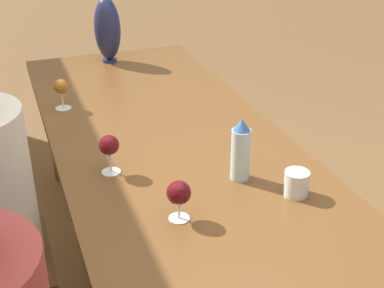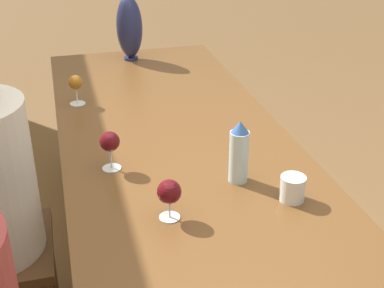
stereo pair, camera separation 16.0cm
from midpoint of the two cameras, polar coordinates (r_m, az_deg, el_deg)
dining_table at (r=1.97m, az=-2.30°, el=-4.28°), size 2.93×0.92×0.74m
water_bottle at (r=1.83m, az=2.73°, el=-0.73°), size 0.07×0.07×0.23m
water_tumbler at (r=1.79m, az=8.56°, el=-4.22°), size 0.08×0.08×0.09m
vase at (r=3.04m, az=-10.54°, el=11.92°), size 0.14×0.14×0.36m
wine_glass_1 at (r=2.48m, az=-15.62°, el=5.76°), size 0.07×0.07×0.14m
wine_glass_2 at (r=1.63m, az=-4.24°, el=-5.36°), size 0.08×0.08×0.13m
wine_glass_3 at (r=1.90m, az=-11.23°, el=-0.28°), size 0.07×0.07×0.15m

